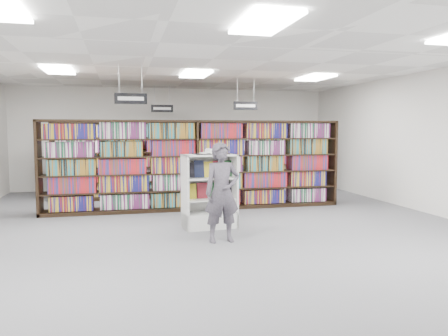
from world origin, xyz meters
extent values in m
plane|color=#47484C|center=(0.00, 0.00, 0.00)|extent=(12.00, 12.00, 0.00)
cube|color=silver|center=(0.00, 0.00, 3.20)|extent=(10.00, 12.00, 0.10)
cube|color=silver|center=(0.00, 6.00, 1.60)|extent=(10.00, 0.10, 3.20)
cube|color=silver|center=(0.00, -6.00, 1.60)|extent=(10.00, 0.10, 3.20)
cube|color=silver|center=(5.00, 0.00, 1.60)|extent=(0.10, 12.00, 3.20)
cube|color=black|center=(0.00, 2.00, 1.05)|extent=(7.00, 0.60, 2.10)
cube|color=maroon|center=(0.00, 2.00, 1.05)|extent=(6.88, 0.42, 1.98)
cube|color=black|center=(0.00, 4.00, 1.05)|extent=(7.00, 0.60, 2.10)
cube|color=maroon|center=(0.00, 4.00, 1.05)|extent=(6.88, 0.42, 1.98)
cube|color=black|center=(0.00, 5.70, 1.05)|extent=(7.00, 0.60, 2.10)
cube|color=maroon|center=(0.00, 5.70, 1.05)|extent=(6.88, 0.42, 1.98)
cylinder|color=#B2B2B7|center=(-1.73, 1.00, 2.91)|extent=(0.01, 0.01, 0.58)
cylinder|color=#B2B2B7|center=(-1.27, 1.00, 2.91)|extent=(0.01, 0.01, 0.58)
cube|color=black|center=(-1.50, 1.00, 2.51)|extent=(0.65, 0.02, 0.22)
cube|color=white|center=(-1.50, 0.99, 2.51)|extent=(0.52, 0.00, 0.08)
cylinder|color=#B2B2B7|center=(1.27, 3.00, 2.91)|extent=(0.01, 0.01, 0.58)
cylinder|color=#B2B2B7|center=(1.73, 3.00, 2.91)|extent=(0.01, 0.01, 0.58)
cube|color=black|center=(1.50, 3.00, 2.51)|extent=(0.65, 0.02, 0.22)
cube|color=white|center=(1.50, 2.99, 2.51)|extent=(0.52, 0.00, 0.08)
cylinder|color=#B2B2B7|center=(-0.73, 5.00, 2.91)|extent=(0.01, 0.01, 0.58)
cylinder|color=#B2B2B7|center=(-0.27, 5.00, 2.91)|extent=(0.01, 0.01, 0.58)
cube|color=black|center=(-0.50, 5.00, 2.51)|extent=(0.65, 0.02, 0.22)
cube|color=white|center=(-0.50, 4.99, 2.51)|extent=(0.52, 0.00, 0.08)
cube|color=white|center=(0.00, -3.00, 3.16)|extent=(0.60, 1.20, 0.04)
cube|color=white|center=(-3.00, 2.00, 3.16)|extent=(0.60, 1.20, 0.04)
cube|color=white|center=(0.00, 2.00, 3.16)|extent=(0.60, 1.20, 0.04)
cube|color=white|center=(3.00, 2.00, 3.16)|extent=(0.60, 1.20, 0.04)
cube|color=silver|center=(-0.08, -0.03, 0.15)|extent=(1.06, 0.61, 0.30)
cube|color=silver|center=(-0.56, -0.08, 0.71)|extent=(0.09, 0.51, 1.41)
cube|color=silver|center=(0.40, 0.03, 0.71)|extent=(0.09, 0.51, 1.41)
cube|color=silver|center=(-0.11, 0.21, 0.71)|extent=(1.01, 0.14, 1.41)
cube|color=silver|center=(-0.08, -0.03, 1.40)|extent=(1.06, 0.61, 0.03)
cube|color=silver|center=(-0.08, -0.03, 0.56)|extent=(0.97, 0.56, 0.02)
cube|color=silver|center=(-0.08, -0.03, 0.96)|extent=(0.97, 0.56, 0.02)
cube|color=black|center=(-0.47, -0.02, 1.12)|extent=(0.21, 0.09, 0.30)
cube|color=#141A33|center=(-0.28, 0.00, 1.12)|extent=(0.21, 0.09, 0.30)
cube|color=gold|center=(-0.09, 0.02, 1.12)|extent=(0.21, 0.09, 0.30)
cube|color=maroon|center=(0.10, 0.04, 1.12)|extent=(0.21, 0.09, 0.30)
cube|color=#1B4724|center=(0.30, 0.06, 1.12)|extent=(0.21, 0.09, 0.30)
cube|color=gold|center=(-0.45, -0.02, 0.71)|extent=(0.23, 0.08, 0.28)
cube|color=maroon|center=(-0.21, 0.01, 0.71)|extent=(0.23, 0.08, 0.28)
cube|color=#1B4724|center=(0.03, 0.04, 0.71)|extent=(0.23, 0.08, 0.28)
cube|color=black|center=(0.28, 0.06, 0.71)|extent=(0.23, 0.08, 0.28)
cube|color=black|center=(-0.04, 0.04, 1.42)|extent=(0.69, 0.43, 0.02)
cube|color=white|center=(-0.20, 0.04, 1.43)|extent=(0.32, 0.37, 0.06)
cube|color=white|center=(0.11, 0.04, 1.43)|extent=(0.32, 0.37, 0.08)
cylinder|color=white|center=(-0.06, 0.04, 1.47)|extent=(0.13, 0.34, 0.10)
imported|color=#514D58|center=(-0.08, -1.10, 0.83)|extent=(0.63, 0.44, 1.67)
camera|label=1|loc=(-1.71, -8.13, 1.88)|focal=35.00mm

